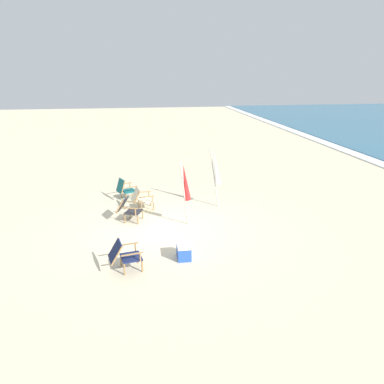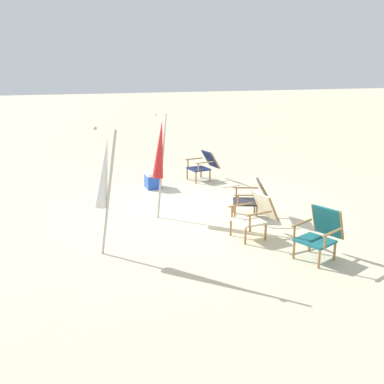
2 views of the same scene
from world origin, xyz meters
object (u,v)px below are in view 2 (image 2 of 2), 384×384
(beach_chair_back_left, at_px, (204,164))
(cooler_box, at_px, (153,180))
(umbrella_furled_red, at_px, (160,150))
(beach_chair_back_right, at_px, (256,214))
(beach_chair_far_center, at_px, (254,197))
(umbrella_furled_white, at_px, (104,173))
(beach_chair_mid_center, at_px, (321,232))

(beach_chair_back_left, relative_size, cooler_box, 1.78)
(beach_chair_back_left, height_order, umbrella_furled_red, umbrella_furled_red)
(umbrella_furled_red, bearing_deg, beach_chair_back_right, -140.25)
(beach_chair_far_center, bearing_deg, umbrella_furled_white, 107.66)
(beach_chair_back_right, xyz_separation_m, cooler_box, (3.82, 0.99, -0.22))
(beach_chair_back_left, relative_size, beach_chair_mid_center, 1.04)
(beach_chair_back_right, bearing_deg, beach_chair_back_left, -7.09)
(beach_chair_back_right, height_order, cooler_box, beach_chair_back_right)
(beach_chair_back_left, height_order, cooler_box, beach_chair_back_left)
(umbrella_furled_white, height_order, cooler_box, umbrella_furled_white)
(beach_chair_mid_center, distance_m, umbrella_furled_white, 3.55)
(umbrella_furled_white, bearing_deg, beach_chair_mid_center, -109.78)
(beach_chair_back_right, xyz_separation_m, umbrella_furled_red, (1.61, 1.34, 0.95))
(beach_chair_mid_center, relative_size, umbrella_furled_white, 0.40)
(beach_chair_far_center, distance_m, umbrella_furled_white, 3.37)
(beach_chair_back_right, height_order, umbrella_furled_white, umbrella_furled_white)
(beach_chair_far_center, bearing_deg, umbrella_furled_red, 70.53)
(beach_chair_mid_center, distance_m, cooler_box, 5.22)
(umbrella_furled_red, relative_size, umbrella_furled_white, 1.00)
(beach_chair_far_center, height_order, umbrella_furled_red, umbrella_furled_red)
(beach_chair_back_left, bearing_deg, umbrella_furled_white, 142.91)
(beach_chair_far_center, distance_m, beach_chair_back_right, 1.08)
(cooler_box, bearing_deg, umbrella_furled_white, 156.50)
(beach_chair_back_right, distance_m, umbrella_furled_red, 2.30)
(beach_chair_far_center, bearing_deg, beach_chair_back_left, -1.56)
(umbrella_furled_red, bearing_deg, beach_chair_far_center, -109.47)
(beach_chair_back_right, bearing_deg, umbrella_furled_red, 39.75)
(cooler_box, bearing_deg, beach_chair_back_right, -165.45)
(beach_chair_far_center, distance_m, cooler_box, 3.18)
(umbrella_furled_red, distance_m, umbrella_furled_white, 2.07)
(umbrella_furled_red, xyz_separation_m, cooler_box, (2.20, -0.35, -1.18))
(beach_chair_mid_center, height_order, beach_chair_back_right, beach_chair_mid_center)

